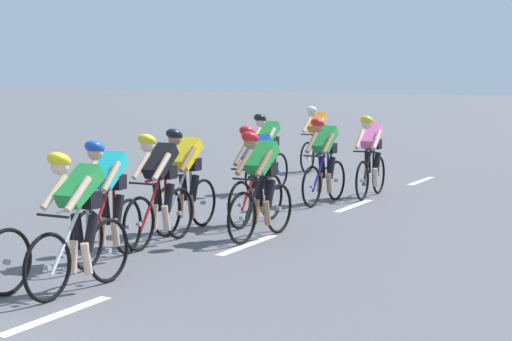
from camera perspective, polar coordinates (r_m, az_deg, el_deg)
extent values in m
cube|color=white|center=(9.16, -12.29, -8.79)|extent=(0.14, 1.60, 0.01)
cube|color=white|center=(12.43, -0.52, -4.65)|extent=(0.14, 1.60, 0.01)
cube|color=white|center=(16.04, 6.10, -2.19)|extent=(0.14, 1.60, 0.01)
cube|color=white|center=(19.79, 10.24, -0.64)|extent=(0.14, 1.60, 0.01)
torus|color=black|center=(9.97, -15.24, -5.52)|extent=(0.09, 0.73, 0.72)
cylinder|color=#99999E|center=(9.97, -15.24, -5.52)|extent=(0.06, 0.06, 0.06)
torus|color=black|center=(9.60, -12.84, -5.91)|extent=(0.06, 0.72, 0.72)
cylinder|color=#99999E|center=(9.60, -12.84, -5.91)|extent=(0.06, 0.06, 0.06)
torus|color=black|center=(10.35, -9.17, -4.94)|extent=(0.06, 0.72, 0.72)
cylinder|color=#99999E|center=(10.35, -9.17, -4.94)|extent=(0.06, 0.06, 0.06)
cylinder|color=white|center=(9.84, -11.19, -2.39)|extent=(0.05, 0.55, 0.04)
cylinder|color=white|center=(9.76, -11.81, -4.40)|extent=(0.05, 0.48, 0.63)
cylinder|color=white|center=(10.04, -10.42, -3.95)|extent=(0.04, 0.04, 0.65)
cylinder|color=black|center=(9.58, -12.52, -2.77)|extent=(0.42, 0.04, 0.03)
cube|color=black|center=(9.98, -10.46, -2.01)|extent=(0.11, 0.22, 0.05)
cube|color=green|center=(9.86, -10.94, -0.95)|extent=(0.30, 0.56, 0.44)
cube|color=black|center=(9.97, -10.50, -1.79)|extent=(0.29, 0.21, 0.18)
cylinder|color=black|center=(9.93, -10.24, -3.83)|extent=(0.12, 0.23, 0.40)
cylinder|color=beige|center=(9.92, -10.50, -5.40)|extent=(0.09, 0.16, 0.36)
cylinder|color=black|center=(10.04, -11.04, -3.73)|extent=(0.11, 0.17, 0.40)
cylinder|color=beige|center=(10.03, -11.30, -5.28)|extent=(0.09, 0.12, 0.36)
cylinder|color=beige|center=(9.60, -11.01, -1.45)|extent=(0.09, 0.40, 0.35)
cylinder|color=beige|center=(9.81, -12.45, -1.32)|extent=(0.09, 0.40, 0.35)
sphere|color=beige|center=(9.61, -12.11, 0.27)|extent=(0.19, 0.19, 0.19)
ellipsoid|color=yellow|center=(9.59, -12.15, 0.65)|extent=(0.24, 0.32, 0.24)
torus|color=black|center=(11.02, -10.47, -4.27)|extent=(0.12, 0.72, 0.72)
cylinder|color=#99999E|center=(11.02, -10.47, -4.27)|extent=(0.07, 0.07, 0.06)
torus|color=black|center=(11.87, -7.97, -3.47)|extent=(0.12, 0.72, 0.72)
cylinder|color=#99999E|center=(11.87, -7.97, -3.47)|extent=(0.07, 0.07, 0.06)
cylinder|color=#B21919|center=(11.32, -9.35, -1.22)|extent=(0.10, 0.55, 0.04)
cylinder|color=#B21919|center=(11.22, -9.76, -2.97)|extent=(0.09, 0.48, 0.63)
cylinder|color=#B21919|center=(11.53, -8.82, -2.59)|extent=(0.04, 0.04, 0.65)
cylinder|color=black|center=(11.02, -10.25, -1.54)|extent=(0.42, 0.07, 0.03)
cube|color=black|center=(11.49, -8.85, -0.90)|extent=(0.12, 0.23, 0.05)
cube|color=#19B2B7|center=(11.36, -9.18, 0.03)|extent=(0.34, 0.58, 0.44)
cube|color=black|center=(11.47, -8.88, -0.71)|extent=(0.30, 0.23, 0.18)
cylinder|color=black|center=(11.43, -8.58, -2.47)|extent=(0.13, 0.23, 0.40)
cylinder|color=tan|center=(11.41, -8.76, -3.83)|extent=(0.11, 0.16, 0.36)
cylinder|color=black|center=(11.52, -9.36, -2.41)|extent=(0.13, 0.18, 0.40)
cylinder|color=tan|center=(11.50, -9.54, -3.77)|extent=(0.10, 0.13, 0.36)
cylinder|color=tan|center=(11.10, -9.01, -0.37)|extent=(0.12, 0.41, 0.35)
cylinder|color=tan|center=(11.26, -10.43, -0.30)|extent=(0.12, 0.41, 0.35)
sphere|color=tan|center=(11.07, -9.97, 1.10)|extent=(0.19, 0.19, 0.19)
ellipsoid|color=blue|center=(11.06, -10.01, 1.44)|extent=(0.26, 0.34, 0.24)
torus|color=black|center=(12.05, -7.30, -3.31)|extent=(0.04, 0.72, 0.72)
cylinder|color=#99999E|center=(12.05, -7.30, -3.31)|extent=(0.06, 0.06, 0.06)
torus|color=black|center=(12.88, -4.80, -2.66)|extent=(0.04, 0.72, 0.72)
cylinder|color=#99999E|center=(12.88, -4.80, -2.66)|extent=(0.06, 0.06, 0.06)
cylinder|color=#B21919|center=(12.34, -6.16, -0.55)|extent=(0.04, 0.55, 0.04)
cylinder|color=#B21919|center=(12.24, -6.59, -2.14)|extent=(0.04, 0.48, 0.63)
cylinder|color=#B21919|center=(12.55, -5.65, -1.83)|extent=(0.04, 0.04, 0.65)
cylinder|color=black|center=(12.06, -7.07, -0.82)|extent=(0.42, 0.03, 0.03)
cube|color=black|center=(12.51, -5.66, -0.27)|extent=(0.10, 0.22, 0.05)
cube|color=black|center=(12.38, -5.99, 0.59)|extent=(0.28, 0.54, 0.47)
cube|color=black|center=(12.49, -5.69, -0.09)|extent=(0.28, 0.20, 0.18)
cylinder|color=black|center=(12.45, -5.45, -1.71)|extent=(0.11, 0.22, 0.40)
cylinder|color=beige|center=(12.42, -5.63, -2.96)|extent=(0.09, 0.15, 0.36)
cylinder|color=black|center=(12.54, -6.14, -1.65)|extent=(0.11, 0.17, 0.40)
cylinder|color=beige|center=(12.52, -6.33, -2.89)|extent=(0.09, 0.12, 0.36)
cylinder|color=beige|center=(12.12, -5.90, 0.23)|extent=(0.08, 0.40, 0.35)
cylinder|color=beige|center=(12.30, -7.15, 0.31)|extent=(0.08, 0.40, 0.35)
sphere|color=beige|center=(12.11, -6.77, 1.60)|extent=(0.19, 0.19, 0.19)
ellipsoid|color=yellow|center=(12.10, -6.80, 1.90)|extent=(0.23, 0.31, 0.24)
torus|color=black|center=(12.41, -0.88, -2.98)|extent=(0.10, 0.73, 0.72)
cylinder|color=#99999E|center=(12.41, -0.88, -2.98)|extent=(0.06, 0.06, 0.06)
torus|color=black|center=(13.26, 1.42, -2.38)|extent=(0.10, 0.73, 0.72)
cylinder|color=#99999E|center=(13.26, 1.42, -2.38)|extent=(0.06, 0.06, 0.06)
cylinder|color=black|center=(12.72, 0.20, -0.31)|extent=(0.08, 0.55, 0.04)
cylinder|color=black|center=(12.61, -0.21, -1.85)|extent=(0.08, 0.48, 0.63)
cylinder|color=black|center=(12.93, 0.65, -1.56)|extent=(0.04, 0.04, 0.65)
cylinder|color=black|center=(12.43, -0.63, -0.56)|extent=(0.42, 0.06, 0.03)
cube|color=black|center=(12.89, 0.66, -0.04)|extent=(0.12, 0.23, 0.05)
cube|color=green|center=(12.76, 0.37, 0.80)|extent=(0.32, 0.56, 0.46)
cube|color=black|center=(12.87, 0.63, 0.13)|extent=(0.29, 0.22, 0.18)
cylinder|color=black|center=(12.83, 0.86, -1.44)|extent=(0.13, 0.23, 0.40)
cylinder|color=#9E7051|center=(12.80, 0.68, -2.65)|extent=(0.10, 0.16, 0.36)
cylinder|color=black|center=(12.92, 0.18, -1.38)|extent=(0.12, 0.18, 0.40)
cylinder|color=#9E7051|center=(12.89, -0.01, -2.59)|extent=(0.10, 0.13, 0.36)
cylinder|color=#9E7051|center=(12.50, 0.50, 0.45)|extent=(0.11, 0.41, 0.35)
cylinder|color=#9E7051|center=(12.66, -0.75, 0.53)|extent=(0.11, 0.41, 0.35)
sphere|color=#9E7051|center=(12.48, -0.33, 1.78)|extent=(0.19, 0.19, 0.19)
ellipsoid|color=red|center=(12.47, -0.36, 2.08)|extent=(0.25, 0.33, 0.24)
torus|color=black|center=(13.02, -5.57, -2.57)|extent=(0.05, 0.72, 0.72)
cylinder|color=#99999E|center=(13.02, -5.57, -2.57)|extent=(0.06, 0.06, 0.06)
torus|color=black|center=(13.86, -3.32, -2.01)|extent=(0.05, 0.72, 0.72)
cylinder|color=#99999E|center=(13.86, -3.32, -2.01)|extent=(0.06, 0.06, 0.06)
cylinder|color=silver|center=(13.33, -4.54, -0.02)|extent=(0.04, 0.55, 0.04)
cylinder|color=silver|center=(13.22, -4.93, -1.49)|extent=(0.04, 0.48, 0.63)
cylinder|color=silver|center=(13.54, -4.08, -1.22)|extent=(0.04, 0.04, 0.65)
cylinder|color=black|center=(13.04, -5.35, -0.26)|extent=(0.42, 0.03, 0.03)
cube|color=black|center=(13.49, -4.09, 0.23)|extent=(0.10, 0.22, 0.05)
cube|color=yellow|center=(13.37, -4.38, 1.03)|extent=(0.28, 0.55, 0.46)
cube|color=black|center=(13.48, -4.11, 0.40)|extent=(0.28, 0.20, 0.18)
cylinder|color=black|center=(13.43, -3.89, -1.10)|extent=(0.11, 0.22, 0.40)
cylinder|color=#9E7051|center=(13.40, -4.06, -2.26)|extent=(0.09, 0.15, 0.36)
cylinder|color=black|center=(13.53, -4.54, -1.05)|extent=(0.11, 0.17, 0.40)
cylinder|color=#9E7051|center=(13.50, -4.71, -2.20)|extent=(0.09, 0.12, 0.36)
cylinder|color=#9E7051|center=(13.11, -4.28, 0.71)|extent=(0.08, 0.40, 0.35)
cylinder|color=#9E7051|center=(13.28, -5.45, 0.77)|extent=(0.08, 0.40, 0.35)
sphere|color=#9E7051|center=(13.10, -5.08, 1.97)|extent=(0.19, 0.19, 0.19)
ellipsoid|color=black|center=(13.08, -5.11, 2.25)|extent=(0.23, 0.32, 0.24)
torus|color=black|center=(13.60, -0.99, -2.16)|extent=(0.07, 0.72, 0.72)
cylinder|color=#99999E|center=(13.60, -0.99, -2.16)|extent=(0.06, 0.06, 0.06)
torus|color=black|center=(14.47, 0.97, -1.65)|extent=(0.07, 0.72, 0.72)
cylinder|color=#99999E|center=(14.47, 0.97, -1.65)|extent=(0.06, 0.06, 0.06)
cylinder|color=#B21919|center=(13.92, -0.08, 0.27)|extent=(0.05, 0.55, 0.04)
cylinder|color=#B21919|center=(13.81, -0.43, -1.13)|extent=(0.05, 0.48, 0.63)
cylinder|color=#B21919|center=(14.13, 0.31, -0.88)|extent=(0.04, 0.04, 0.65)
cylinder|color=black|center=(13.62, -0.79, 0.05)|extent=(0.42, 0.04, 0.03)
cube|color=black|center=(14.10, 0.31, 0.51)|extent=(0.11, 0.22, 0.05)
cube|color=blue|center=(13.97, 0.07, 1.28)|extent=(0.30, 0.55, 0.46)
cube|color=black|center=(14.08, 0.29, 0.67)|extent=(0.29, 0.21, 0.18)
cylinder|color=black|center=(14.03, 0.52, -0.77)|extent=(0.12, 0.23, 0.40)
cylinder|color=#9E7051|center=(14.00, 0.36, -1.87)|extent=(0.09, 0.16, 0.36)
cylinder|color=black|center=(14.12, -0.12, -0.72)|extent=(0.11, 0.17, 0.40)
cylinder|color=#9E7051|center=(14.09, -0.28, -1.82)|extent=(0.09, 0.13, 0.36)
cylinder|color=#9E7051|center=(13.71, 0.23, 0.97)|extent=(0.09, 0.40, 0.35)
cylinder|color=#9E7051|center=(13.86, -0.94, 1.03)|extent=(0.09, 0.40, 0.35)
sphere|color=#9E7051|center=(13.69, -0.53, 2.18)|extent=(0.19, 0.19, 0.19)
ellipsoid|color=red|center=(13.67, -0.55, 2.45)|extent=(0.24, 0.32, 0.24)
torus|color=black|center=(15.74, 3.48, -1.01)|extent=(0.08, 0.73, 0.72)
cylinder|color=#99999E|center=(15.74, 3.48, -1.01)|extent=(0.06, 0.06, 0.06)
torus|color=black|center=(16.64, 5.00, -0.62)|extent=(0.08, 0.73, 0.72)
cylinder|color=#99999E|center=(16.64, 5.00, -0.62)|extent=(0.06, 0.06, 0.06)
cylinder|color=#1E1E99|center=(16.09, 4.20, 1.07)|extent=(0.06, 0.55, 0.04)
cylinder|color=#1E1E99|center=(15.96, 3.92, -0.14)|extent=(0.06, 0.48, 0.63)
cylinder|color=#1E1E99|center=(16.30, 4.50, 0.06)|extent=(0.04, 0.04, 0.65)
cylinder|color=black|center=(15.77, 3.65, 0.90)|extent=(0.42, 0.05, 0.03)
cube|color=black|center=(16.26, 4.51, 1.27)|extent=(0.11, 0.22, 0.05)
cube|color=green|center=(16.13, 4.32, 1.94)|extent=(0.31, 0.55, 0.47)
cube|color=black|center=(16.25, 4.49, 1.40)|extent=(0.29, 0.21, 0.18)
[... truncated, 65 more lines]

